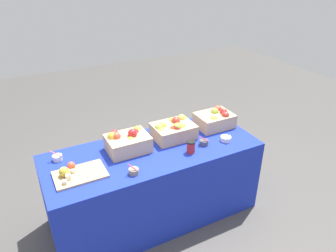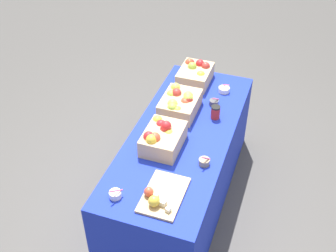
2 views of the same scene
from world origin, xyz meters
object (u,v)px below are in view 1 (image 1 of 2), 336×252
sample_bowl_mid (134,171)px  sample_bowl_near (57,158)px  apple_crate_middle (173,130)px  sample_bowl_extra (226,139)px  apple_crate_left (215,119)px  apple_crate_right (127,141)px  cutting_board_front (76,173)px  sample_bowl_far (204,142)px  coffee_cup (191,147)px

sample_bowl_mid → sample_bowl_near: bearing=136.3°
apple_crate_middle → sample_bowl_near: size_ratio=3.77×
sample_bowl_extra → apple_crate_left: bearing=74.9°
apple_crate_middle → sample_bowl_mid: (-0.54, -0.36, -0.06)m
apple_crate_right → cutting_board_front: bearing=-161.3°
sample_bowl_near → apple_crate_right: bearing=-11.7°
apple_crate_right → sample_bowl_extra: size_ratio=3.70×
apple_crate_left → sample_bowl_mid: size_ratio=3.46×
apple_crate_middle → cutting_board_front: 0.97m
sample_bowl_extra → cutting_board_front: bearing=175.6°
apple_crate_middle → sample_bowl_extra: size_ratio=3.86×
sample_bowl_mid → sample_bowl_far: (0.73, 0.12, -0.00)m
apple_crate_right → sample_bowl_far: bearing=-20.2°
sample_bowl_near → coffee_cup: size_ratio=0.90×
apple_crate_left → sample_bowl_far: 0.39m
apple_crate_left → apple_crate_right: 0.94m
apple_crate_middle → coffee_cup: bearing=-87.7°
sample_bowl_far → sample_bowl_extra: size_ratio=0.97×
apple_crate_right → cutting_board_front: apple_crate_right is taller
apple_crate_middle → sample_bowl_mid: apple_crate_middle is taller
apple_crate_right → coffee_cup: (0.47, -0.29, -0.03)m
apple_crate_left → cutting_board_front: bearing=-172.6°
apple_crate_right → sample_bowl_far: size_ratio=3.81×
apple_crate_right → coffee_cup: apple_crate_right is taller
apple_crate_middle → apple_crate_right: (-0.46, -0.01, 0.00)m
apple_crate_left → apple_crate_middle: size_ratio=0.93×
apple_crate_right → sample_bowl_near: bearing=168.3°
cutting_board_front → sample_bowl_far: 1.13m
sample_bowl_far → sample_bowl_extra: sample_bowl_far is taller
coffee_cup → apple_crate_middle: bearing=92.3°
apple_crate_middle → coffee_cup: size_ratio=3.40×
apple_crate_right → cutting_board_front: size_ratio=0.91×
apple_crate_left → apple_crate_right: apple_crate_right is taller
apple_crate_middle → sample_bowl_near: bearing=174.0°
apple_crate_left → sample_bowl_near: (-1.51, 0.10, -0.06)m
sample_bowl_extra → apple_crate_right: bearing=162.5°
apple_crate_middle → apple_crate_left: bearing=1.0°
apple_crate_right → sample_bowl_extra: apple_crate_right is taller
apple_crate_left → apple_crate_middle: bearing=-179.0°
cutting_board_front → sample_bowl_mid: (0.40, -0.18, 0.00)m
apple_crate_right → sample_bowl_far: 0.68m
cutting_board_front → sample_bowl_near: size_ratio=3.95×
cutting_board_front → sample_bowl_extra: (1.35, -0.10, 0.00)m
sample_bowl_near → sample_bowl_mid: sample_bowl_mid is taller
sample_bowl_near → sample_bowl_far: 1.27m
cutting_board_front → sample_bowl_extra: 1.35m
apple_crate_left → cutting_board_front: size_ratio=0.89×
apple_crate_left → sample_bowl_extra: size_ratio=3.60×
sample_bowl_mid → sample_bowl_extra: size_ratio=1.04×
apple_crate_middle → sample_bowl_far: (0.18, -0.25, -0.06)m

